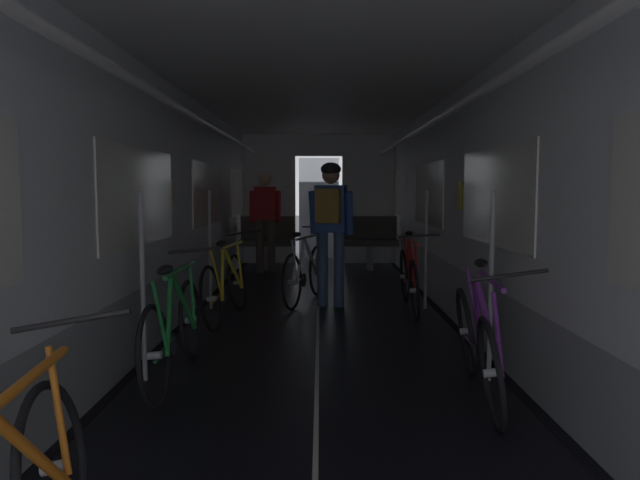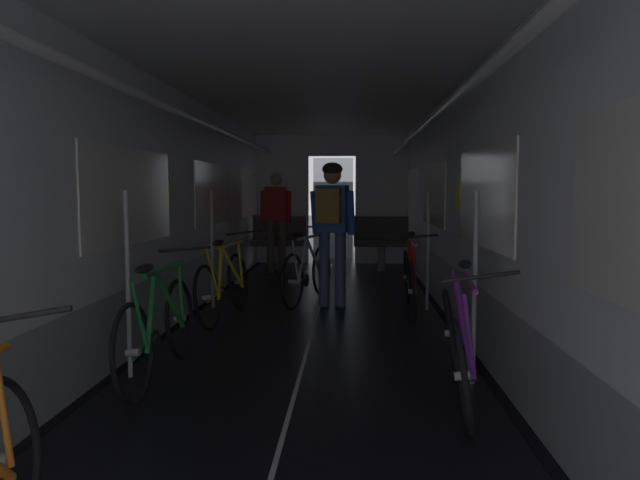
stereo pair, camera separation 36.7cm
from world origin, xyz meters
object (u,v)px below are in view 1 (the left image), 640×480
bicycle_yellow (228,286)px  person_standing_near_bench (267,215)px  bench_seat_far_left (269,238)px  bicycle_silver_in_aisle (307,272)px  bench_seat_far_right (372,238)px  bicycle_green (177,329)px  person_cyclist_aisle (332,218)px  bicycle_red (411,279)px  bicycle_purple (480,342)px

bicycle_yellow → person_standing_near_bench: bearing=88.6°
bench_seat_far_left → bicycle_silver_in_aisle: bench_seat_far_left is taller
bench_seat_far_right → bicycle_green: bearing=-108.0°
bench_seat_far_left → bicycle_silver_in_aisle: (0.74, -2.99, -0.18)m
bench_seat_far_right → person_cyclist_aisle: person_cyclist_aisle is taller
person_cyclist_aisle → person_standing_near_bench: person_cyclist_aisle is taller
person_cyclist_aisle → bicycle_red: bearing=-16.7°
bicycle_purple → person_standing_near_bench: 6.29m
bicycle_yellow → bicycle_purple: (2.08, -2.31, -0.00)m
bicycle_red → bicycle_silver_in_aisle: bicycle_red is taller
bicycle_red → bicycle_silver_in_aisle: bearing=156.3°
person_standing_near_bench → bicycle_purple: bearing=-71.5°
bicycle_green → bicycle_silver_in_aisle: 3.12m
bench_seat_far_left → bicycle_red: bearing=-61.0°
bicycle_yellow → bicycle_purple: same height
bench_seat_far_left → person_standing_near_bench: size_ratio=0.58×
bicycle_yellow → person_cyclist_aisle: (1.14, 0.75, 0.69)m
bicycle_purple → person_cyclist_aisle: 3.28m
bicycle_purple → bicycle_green: bearing=171.0°
bicycle_green → bicycle_yellow: bearing=88.5°
bicycle_green → bench_seat_far_left: bearing=88.7°
bicycle_green → person_cyclist_aisle: bearing=66.5°
bicycle_red → person_cyclist_aisle: size_ratio=0.98×
bench_seat_far_left → person_cyclist_aisle: (1.05, -3.25, 0.50)m
bench_seat_far_right → bench_seat_far_left: bearing=180.0°
bicycle_red → person_standing_near_bench: size_ratio=1.00×
bicycle_red → bicycle_purple: bearing=-89.2°
bicycle_yellow → bicycle_silver_in_aisle: 1.31m
bench_seat_far_left → bench_seat_far_right: bearing=0.0°
bicycle_purple → bicycle_red: (-0.04, 2.79, 0.00)m
bench_seat_far_left → bicycle_green: (-0.14, -5.98, -0.18)m
bicycle_silver_in_aisle → bicycle_green: bearing=-106.4°
bench_seat_far_right → bicycle_silver_in_aisle: (-1.06, -2.99, -0.18)m
person_cyclist_aisle → person_standing_near_bench: size_ratio=1.03×
bench_seat_far_right → person_cyclist_aisle: 3.37m
bench_seat_far_right → person_cyclist_aisle: size_ratio=0.57×
bicycle_purple → bicycle_red: 2.80m
person_cyclist_aisle → bicycle_silver_in_aisle: bearing=139.5°
bench_seat_far_left → person_standing_near_bench: (0.00, -0.38, 0.41)m
bench_seat_far_left → bicycle_silver_in_aisle: bearing=-76.0°
bench_seat_far_left → bicycle_yellow: bicycle_yellow is taller
bicycle_purple → bench_seat_far_right: bearing=91.8°
bench_seat_far_right → bicycle_green: bench_seat_far_right is taller
bicycle_purple → person_standing_near_bench: person_standing_near_bench is taller
person_standing_near_bench → bench_seat_far_left: bearing=90.4°
bicycle_purple → bicycle_silver_in_aisle: 3.56m
bicycle_green → bench_seat_far_right: bearing=72.0°
bicycle_yellow → bicycle_purple: 3.11m
bicycle_red → bench_seat_far_left: bearing=119.0°
bicycle_red → person_cyclist_aisle: person_cyclist_aisle is taller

